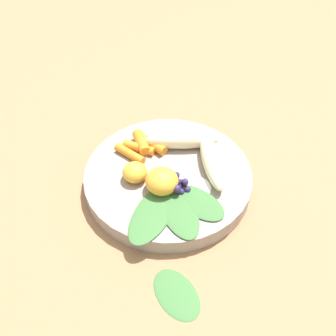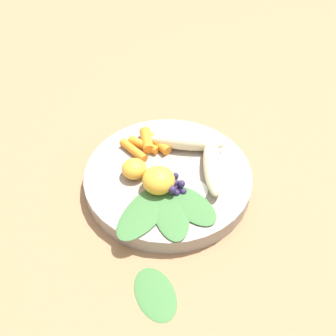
{
  "view_description": "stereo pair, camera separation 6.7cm",
  "coord_description": "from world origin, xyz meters",
  "px_view_note": "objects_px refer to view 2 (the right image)",
  "views": [
    {
      "loc": [
        0.45,
        0.11,
        0.52
      ],
      "look_at": [
        0.0,
        0.0,
        0.04
      ],
      "focal_mm": 43.22,
      "sensor_mm": 36.0,
      "label": 1
    },
    {
      "loc": [
        0.43,
        0.18,
        0.52
      ],
      "look_at": [
        0.0,
        0.0,
        0.04
      ],
      "focal_mm": 43.22,
      "sensor_mm": 36.0,
      "label": 2
    }
  ],
  "objects_px": {
    "banana_peeled_right": "(213,166)",
    "orange_segment_near": "(159,180)",
    "banana_peeled_left": "(187,142)",
    "kale_leaf_stray": "(155,293)",
    "bowl": "(168,178)"
  },
  "relations": [
    {
      "from": "banana_peeled_left",
      "to": "orange_segment_near",
      "type": "xyz_separation_m",
      "value": [
        0.11,
        -0.01,
        0.0
      ]
    },
    {
      "from": "banana_peeled_right",
      "to": "banana_peeled_left",
      "type": "bearing_deg",
      "value": 34.75
    },
    {
      "from": "bowl",
      "to": "banana_peeled_right",
      "type": "bearing_deg",
      "value": 112.04
    },
    {
      "from": "banana_peeled_left",
      "to": "banana_peeled_right",
      "type": "distance_m",
      "value": 0.07
    },
    {
      "from": "bowl",
      "to": "banana_peeled_left",
      "type": "relative_size",
      "value": 2.17
    },
    {
      "from": "banana_peeled_left",
      "to": "orange_segment_near",
      "type": "relative_size",
      "value": 2.49
    },
    {
      "from": "bowl",
      "to": "banana_peeled_right",
      "type": "relative_size",
      "value": 2.17
    },
    {
      "from": "banana_peeled_right",
      "to": "orange_segment_near",
      "type": "relative_size",
      "value": 2.49
    },
    {
      "from": "kale_leaf_stray",
      "to": "banana_peeled_right",
      "type": "bearing_deg",
      "value": 132.59
    },
    {
      "from": "bowl",
      "to": "kale_leaf_stray",
      "type": "relative_size",
      "value": 3.27
    },
    {
      "from": "orange_segment_near",
      "to": "kale_leaf_stray",
      "type": "height_order",
      "value": "orange_segment_near"
    },
    {
      "from": "banana_peeled_right",
      "to": "kale_leaf_stray",
      "type": "height_order",
      "value": "banana_peeled_right"
    },
    {
      "from": "banana_peeled_right",
      "to": "kale_leaf_stray",
      "type": "distance_m",
      "value": 0.23
    },
    {
      "from": "banana_peeled_right",
      "to": "orange_segment_near",
      "type": "xyz_separation_m",
      "value": [
        0.07,
        -0.07,
        0.0
      ]
    },
    {
      "from": "banana_peeled_left",
      "to": "kale_leaf_stray",
      "type": "height_order",
      "value": "banana_peeled_left"
    }
  ]
}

